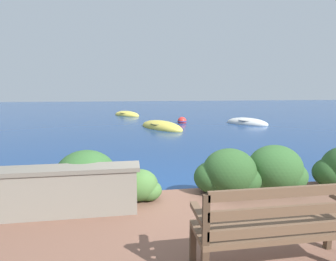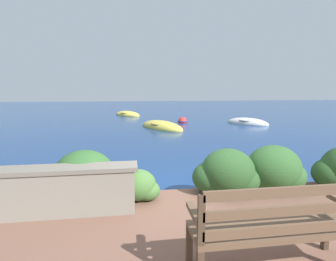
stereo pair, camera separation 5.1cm
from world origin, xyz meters
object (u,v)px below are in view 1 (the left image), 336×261
Objects in this scene: park_bench at (279,225)px; mooring_buoy at (182,121)px; rowboat_far at (127,115)px; rowboat_nearest at (161,127)px; rowboat_mid at (247,123)px.

park_bench is 13.19m from mooring_buoy.
park_bench is 0.62× the size of rowboat_far.
mooring_buoy is (3.28, -4.80, 0.04)m from rowboat_far.
rowboat_nearest reaches higher than rowboat_far.
rowboat_far is at bearing 124.33° from mooring_buoy.
mooring_buoy is at bearing 175.16° from rowboat_far.
rowboat_far is (-6.85, 5.91, -0.00)m from rowboat_mid.
rowboat_nearest is at bearing 95.48° from park_bench.
mooring_buoy is at bearing 114.22° from rowboat_nearest.
park_bench is 11.02m from rowboat_nearest.
park_bench is 0.63× the size of rowboat_mid.
rowboat_mid is 9.04m from rowboat_far.
park_bench is at bearing -97.61° from mooring_buoy.
mooring_buoy is (1.50, 2.06, 0.03)m from rowboat_nearest.
rowboat_nearest is 1.24× the size of rowboat_mid.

